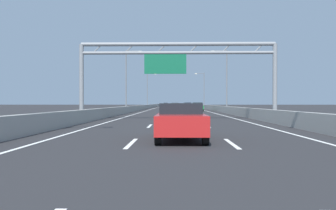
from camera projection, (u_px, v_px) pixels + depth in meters
name	position (u px, v px, depth m)	size (l,w,h in m)	color
ground_plane	(176.00, 107.00, 99.61)	(260.00, 260.00, 0.00)	#262628
lane_dash_left_1	(131.00, 143.00, 12.17)	(0.16, 3.00, 0.01)	white
lane_dash_left_2	(150.00, 126.00, 21.17)	(0.16, 3.00, 0.01)	white
lane_dash_left_3	(157.00, 119.00, 30.17)	(0.16, 3.00, 0.01)	white
lane_dash_left_4	(161.00, 115.00, 39.16)	(0.16, 3.00, 0.01)	white
lane_dash_left_5	(164.00, 113.00, 48.16)	(0.16, 3.00, 0.01)	white
lane_dash_left_6	(165.00, 111.00, 57.16)	(0.16, 3.00, 0.01)	white
lane_dash_left_7	(167.00, 110.00, 66.16)	(0.16, 3.00, 0.01)	white
lane_dash_left_8	(168.00, 109.00, 75.15)	(0.16, 3.00, 0.01)	white
lane_dash_left_9	(168.00, 108.00, 84.15)	(0.16, 3.00, 0.01)	white
lane_dash_left_10	(169.00, 108.00, 93.15)	(0.16, 3.00, 0.01)	white
lane_dash_left_11	(170.00, 107.00, 102.15)	(0.16, 3.00, 0.01)	white
lane_dash_left_12	(170.00, 107.00, 111.15)	(0.16, 3.00, 0.01)	white
lane_dash_left_13	(170.00, 107.00, 120.14)	(0.16, 3.00, 0.01)	white
lane_dash_left_14	(171.00, 106.00, 129.14)	(0.16, 3.00, 0.01)	white
lane_dash_left_15	(171.00, 106.00, 138.14)	(0.16, 3.00, 0.01)	white
lane_dash_left_16	(171.00, 106.00, 147.14)	(0.16, 3.00, 0.01)	white
lane_dash_left_17	(171.00, 106.00, 156.14)	(0.16, 3.00, 0.01)	white
lane_dash_right_1	(232.00, 144.00, 12.10)	(0.16, 3.00, 0.01)	white
lane_dash_right_2	(207.00, 126.00, 21.10)	(0.16, 3.00, 0.01)	white
lane_dash_right_3	(198.00, 119.00, 30.09)	(0.16, 3.00, 0.01)	white
lane_dash_right_4	(192.00, 115.00, 39.09)	(0.16, 3.00, 0.01)	white
lane_dash_right_5	(189.00, 113.00, 48.09)	(0.16, 3.00, 0.01)	white
lane_dash_right_6	(187.00, 111.00, 57.09)	(0.16, 3.00, 0.01)	white
lane_dash_right_7	(185.00, 110.00, 66.09)	(0.16, 3.00, 0.01)	white
lane_dash_right_8	(184.00, 109.00, 75.08)	(0.16, 3.00, 0.01)	white
lane_dash_right_9	(183.00, 108.00, 84.08)	(0.16, 3.00, 0.01)	white
lane_dash_right_10	(182.00, 108.00, 93.08)	(0.16, 3.00, 0.01)	white
lane_dash_right_11	(181.00, 107.00, 102.08)	(0.16, 3.00, 0.01)	white
lane_dash_right_12	(181.00, 107.00, 111.08)	(0.16, 3.00, 0.01)	white
lane_dash_right_13	(180.00, 107.00, 120.07)	(0.16, 3.00, 0.01)	white
lane_dash_right_14	(180.00, 106.00, 129.07)	(0.16, 3.00, 0.01)	white
lane_dash_right_15	(180.00, 106.00, 138.07)	(0.16, 3.00, 0.01)	white
lane_dash_right_16	(179.00, 106.00, 147.07)	(0.16, 3.00, 0.01)	white
lane_dash_right_17	(179.00, 106.00, 156.06)	(0.16, 3.00, 0.01)	white
edge_line_left	(155.00, 108.00, 87.72)	(0.16, 176.00, 0.01)	white
edge_line_right	(196.00, 108.00, 87.51)	(0.16, 176.00, 0.01)	white
barrier_left	(154.00, 106.00, 109.75)	(0.45, 220.00, 0.95)	#9E9E99
barrier_right	(197.00, 106.00, 109.47)	(0.45, 220.00, 0.95)	#9E9E99
sign_gantry	(176.00, 61.00, 27.35)	(16.01, 0.36, 6.36)	gray
streetlamp_left_mid	(128.00, 77.00, 51.84)	(2.58, 0.28, 9.50)	slate
streetlamp_right_mid	(225.00, 77.00, 51.54)	(2.58, 0.28, 9.50)	slate
streetlamp_left_far	(148.00, 88.00, 91.76)	(2.58, 0.28, 9.50)	slate
streetlamp_right_far	(203.00, 88.00, 91.46)	(2.58, 0.28, 9.50)	slate
white_car	(166.00, 104.00, 131.32)	(1.76, 4.26, 1.38)	silver
silver_car	(186.00, 104.00, 120.94)	(1.87, 4.67, 1.45)	#A8ADB2
red_car	(181.00, 121.00, 13.45)	(1.86, 4.63, 1.45)	red
orange_car	(178.00, 109.00, 35.59)	(1.86, 4.68, 1.41)	orange
yellow_car	(175.00, 106.00, 70.46)	(1.73, 4.62, 1.42)	yellow
green_car	(197.00, 107.00, 58.48)	(1.86, 4.62, 1.48)	#1E7A38
blue_car	(188.00, 105.00, 96.61)	(1.87, 4.54, 1.48)	#2347AD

